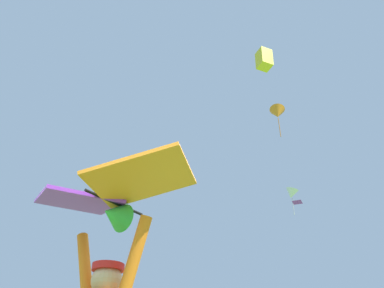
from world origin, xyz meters
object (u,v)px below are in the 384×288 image
distant_kite_orange_mid_right (278,113)px  distant_kite_white_low_left (291,194)px  distant_kite_yellow_high_right (264,59)px  held_stunt_kite (110,197)px  distant_kite_purple_high_left (297,202)px

distant_kite_orange_mid_right → distant_kite_white_low_left: bearing=104.9°
distant_kite_yellow_high_right → distant_kite_orange_mid_right: bearing=105.3°
distant_kite_orange_mid_right → distant_kite_yellow_high_right: size_ratio=2.51×
held_stunt_kite → distant_kite_orange_mid_right: (-5.46, 22.46, 16.82)m
distant_kite_white_low_left → distant_kite_yellow_high_right: 15.03m
distant_kite_yellow_high_right → distant_kite_white_low_left: bearing=105.1°
distant_kite_purple_high_left → distant_kite_yellow_high_right: size_ratio=0.72×
distant_kite_purple_high_left → distant_kite_white_low_left: distant_kite_white_low_left is taller
distant_kite_white_low_left → distant_kite_orange_mid_right: (1.39, -5.24, 4.44)m
distant_kite_white_low_left → distant_kite_orange_mid_right: distant_kite_orange_mid_right is taller
held_stunt_kite → distant_kite_orange_mid_right: 28.58m
held_stunt_kite → distant_kite_purple_high_left: 23.59m
distant_kite_purple_high_left → distant_kite_orange_mid_right: (-0.81, 1.09, 7.98)m
distant_kite_white_low_left → distant_kite_purple_high_left: bearing=-70.8°
distant_kite_white_low_left → distant_kite_yellow_high_right: size_ratio=2.20×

